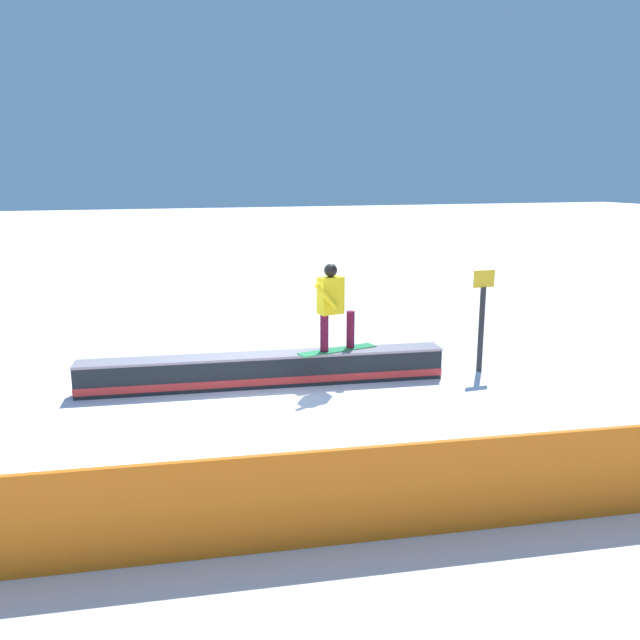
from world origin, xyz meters
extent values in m
plane|color=white|center=(0.00, 0.00, 0.00)|extent=(120.00, 120.00, 0.00)
cube|color=#1C242A|center=(0.00, 0.00, 0.25)|extent=(6.06, 1.20, 0.50)
cube|color=red|center=(0.00, 0.00, 0.13)|extent=(6.07, 1.21, 0.12)
cube|color=gray|center=(0.00, 0.00, 0.52)|extent=(6.07, 1.26, 0.04)
cube|color=#278A4D|center=(-1.22, 0.16, 0.55)|extent=(1.44, 0.54, 0.01)
cylinder|color=#5C102C|center=(-0.97, 0.21, 0.88)|extent=(0.16, 0.16, 0.63)
cylinder|color=#5C102C|center=(-1.48, 0.11, 0.88)|extent=(0.16, 0.16, 0.63)
cube|color=yellow|center=(-1.09, 0.19, 1.50)|extent=(0.44, 0.31, 0.62)
sphere|color=black|center=(-1.09, 0.19, 1.92)|extent=(0.22, 0.22, 0.22)
cylinder|color=yellow|center=(-0.94, 0.38, 1.53)|extent=(0.44, 0.17, 0.47)
cylinder|color=yellow|center=(-1.15, 0.01, 1.53)|extent=(0.14, 0.11, 0.55)
cube|color=orange|center=(0.00, 4.90, 0.48)|extent=(13.83, 1.88, 0.97)
cylinder|color=#262628|center=(-3.84, 0.41, 0.76)|extent=(0.10, 0.10, 1.53)
cube|color=yellow|center=(-3.84, 0.41, 1.68)|extent=(0.40, 0.04, 0.30)
camera|label=1|loc=(2.32, 10.03, 3.44)|focal=36.08mm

